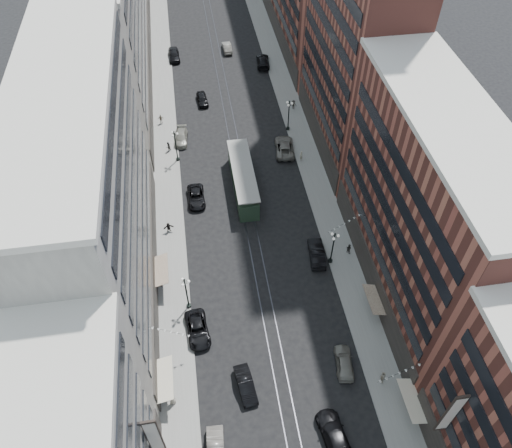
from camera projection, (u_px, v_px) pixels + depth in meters
ground at (233, 135)px, 81.81m from camera, size 220.00×220.00×0.00m
sidewalk_west at (164, 106)px, 87.24m from camera, size 4.00×180.00×0.15m
sidewalk_east at (287, 95)px, 89.49m from camera, size 4.00×180.00×0.15m
rail_west at (222, 101)px, 88.34m from camera, size 0.12×180.00×0.02m
rail_east at (230, 100)px, 88.49m from camera, size 0.12×180.00×0.02m
building_west_mid at (98, 203)px, 51.81m from camera, size 8.00×36.00×28.00m
building_east_mid at (422, 214)px, 53.47m from camera, size 8.00×30.00×24.00m
building_east_tower at (360, 13)px, 65.29m from camera, size 8.00×26.00×42.00m
lamppost_sw_far at (186, 292)px, 57.41m from camera, size 1.03×1.14×5.52m
lamppost_sw_mid at (176, 145)px, 75.26m from camera, size 1.03×1.14×5.52m
lamppost_se_far at (333, 247)px, 61.93m from camera, size 1.03×1.14×5.52m
lamppost_se_mid at (289, 114)px, 80.45m from camera, size 1.03×1.14×5.52m
streetcar at (243, 180)px, 72.08m from camera, size 3.01×13.60×3.76m
car_2 at (198, 330)px, 56.83m from camera, size 2.98×5.53×1.47m
car_4 at (344, 362)px, 54.11m from camera, size 2.38×4.66×1.52m
car_5 at (246, 385)px, 52.40m from camera, size 2.20×4.77×1.51m
car_6 at (335, 436)px, 48.82m from camera, size 3.04×6.02×1.68m
pedestrian_1 at (172, 399)px, 51.16m from camera, size 0.83×0.51×1.63m
pedestrian_2 at (159, 282)px, 60.80m from camera, size 1.06×0.84×1.92m
pedestrian_4 at (383, 377)px, 52.60m from camera, size 0.92×1.23×1.91m
car_7 at (196, 197)px, 71.19m from camera, size 2.41×5.15×1.43m
car_8 at (181, 137)px, 80.29m from camera, size 2.47×5.15×1.45m
car_9 at (174, 55)px, 97.27m from camera, size 2.26×5.20×1.74m
car_10 at (317, 253)px, 64.15m from camera, size 2.32×5.31×1.70m
car_11 at (284, 147)px, 78.45m from camera, size 3.51×6.38×1.69m
car_12 at (263, 61)px, 95.74m from camera, size 2.95×6.01×1.68m
car_13 at (202, 99)px, 87.41m from camera, size 2.06×4.47×1.48m
car_14 at (227, 47)px, 99.42m from camera, size 1.73×4.61×1.50m
pedestrian_5 at (169, 227)px, 67.04m from camera, size 1.46×0.64×1.52m
pedestrian_6 at (161, 119)px, 83.15m from camera, size 1.00×0.50×1.67m
pedestrian_7 at (349, 248)px, 64.59m from camera, size 0.78×0.83×1.52m
pedestrian_8 at (301, 156)px, 76.79m from camera, size 0.76×0.69×1.74m
pedestrian_9 at (293, 105)px, 85.92m from camera, size 1.13×0.69×1.64m
pedestrian_extra_0 at (168, 147)px, 78.36m from camera, size 0.84×0.86×1.60m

